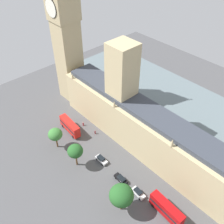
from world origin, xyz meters
TOP-DOWN VIEW (x-y plane):
  - ground_plane at (0.00, 0.00)m, footprint 146.99×146.99m
  - river_thames at (-31.80, 0.00)m, footprint 34.90×132.29m
  - parliament_building at (-2.00, -1.77)m, footprint 12.07×76.99m
  - clock_tower at (-1.62, -43.85)m, footprint 9.46×9.46m
  - double_decker_bus_opposite_hall at (12.68, -25.69)m, footprint 3.22×10.64m
  - car_silver_kerbside at (13.39, -7.01)m, footprint 1.95×4.66m
  - car_black_near_tower at (13.92, 2.91)m, footprint 2.00×4.84m
  - car_white_corner at (13.45, 9.78)m, footprint 2.18×4.67m
  - double_decker_bus_far_end at (12.35, 19.04)m, footprint 3.17×10.63m
  - pedestrian_by_river_gate at (6.69, -18.40)m, footprint 0.63×0.55m
  - pedestrian_leading at (7.28, -24.91)m, footprint 0.46×0.57m
  - plane_tree_trailing at (20.59, -22.37)m, footprint 4.88×4.88m
  - plane_tree_midblock at (20.22, -11.38)m, footprint 4.99×4.99m
  - plane_tree_slot_10 at (20.35, 9.56)m, footprint 6.70×6.70m

SIDE VIEW (x-z plane):
  - ground_plane at x=0.00m, z-range 0.00..0.00m
  - river_thames at x=-31.80m, z-range 0.00..0.25m
  - pedestrian_by_river_gate at x=6.69m, z-range -0.08..1.46m
  - pedestrian_leading at x=7.28m, z-range -0.08..1.54m
  - car_white_corner at x=13.45m, z-range 0.02..1.76m
  - car_black_near_tower at x=13.92m, z-range 0.02..1.76m
  - car_silver_kerbside at x=13.39m, z-range 0.02..1.76m
  - double_decker_bus_opposite_hall at x=12.68m, z-range 0.26..5.01m
  - double_decker_bus_far_end at x=12.35m, z-range 0.26..5.01m
  - plane_tree_trailing at x=20.59m, z-range 1.95..10.11m
  - plane_tree_midblock at x=20.22m, z-range 2.18..10.91m
  - plane_tree_slot_10 at x=20.35m, z-range 1.94..11.55m
  - parliament_building at x=-2.00m, z-range -7.95..26.82m
  - clock_tower at x=-1.62m, z-range 1.05..59.90m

